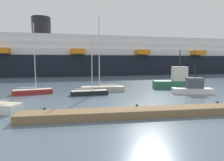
{
  "coord_description": "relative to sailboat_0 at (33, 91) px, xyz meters",
  "views": [
    {
      "loc": [
        -5.22,
        -19.75,
        5.03
      ],
      "look_at": [
        0.0,
        13.48,
        1.55
      ],
      "focal_mm": 31.21,
      "sensor_mm": 36.0,
      "label": 1
    }
  ],
  "objects": [
    {
      "name": "dock_pier",
      "position": [
        12.5,
        -13.75,
        -0.15
      ],
      "size": [
        21.36,
        2.18,
        0.82
      ],
      "color": "olive",
      "rests_on": "ground_plane"
    },
    {
      "name": "sailboat_3",
      "position": [
        10.66,
        0.88,
        0.07
      ],
      "size": [
        6.95,
        2.09,
        11.98
      ],
      "rotation": [
        0.0,
        0.0,
        3.12
      ],
      "color": "#BCB29E",
      "rests_on": "ground_plane"
    },
    {
      "name": "fishing_boat_0",
      "position": [
        24.03,
        -3.33,
        0.37
      ],
      "size": [
        6.12,
        3.17,
        4.45
      ],
      "rotation": [
        0.0,
        0.0,
        -0.22
      ],
      "color": "white",
      "rests_on": "ground_plane"
    },
    {
      "name": "sailboat_1",
      "position": [
        8.36,
        -2.05,
        -0.07
      ],
      "size": [
        5.54,
        2.19,
        8.22
      ],
      "rotation": [
        0.0,
        0.0,
        0.12
      ],
      "color": "black",
      "rests_on": "ground_plane"
    },
    {
      "name": "cruise_ship",
      "position": [
        15.89,
        40.52,
        5.62
      ],
      "size": [
        122.73,
        26.68,
        19.36
      ],
      "rotation": [
        0.0,
        0.0,
        0.08
      ],
      "color": "black",
      "rests_on": "ground_plane"
    },
    {
      "name": "sailboat_0",
      "position": [
        0.0,
        0.0,
        0.0
      ],
      "size": [
        5.82,
        2.99,
        10.49
      ],
      "rotation": [
        0.0,
        0.0,
        0.25
      ],
      "color": "maroon",
      "rests_on": "ground_plane"
    },
    {
      "name": "fishing_boat_1",
      "position": [
        24.38,
        2.22,
        0.79
      ],
      "size": [
        8.58,
        3.77,
        6.84
      ],
      "rotation": [
        0.0,
        0.0,
        -0.18
      ],
      "color": "#2D6B51",
      "rests_on": "ground_plane"
    },
    {
      "name": "ground_plane",
      "position": [
        12.5,
        -10.66,
        -0.5
      ],
      "size": [
        600.0,
        600.0,
        0.0
      ],
      "primitive_type": "plane",
      "color": "slate"
    }
  ]
}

